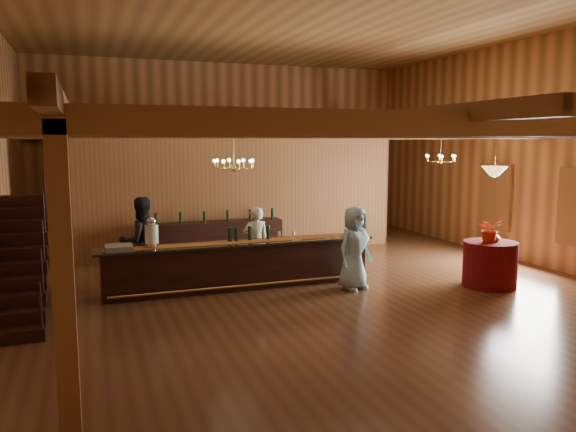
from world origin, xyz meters
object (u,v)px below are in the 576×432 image
object	(u,v)px
beverage_dispenser	(152,233)
raffle_drum	(356,227)
guest	(354,248)
chandelier_left	(234,163)
round_table	(490,264)
floor_plant	(309,223)
backbar_shelf	(217,240)
staff_second	(141,242)
tasting_bar	(240,265)
chandelier_right	(440,158)
bartender	(256,242)
pendant_lamp	(494,171)

from	to	relation	value
beverage_dispenser	raffle_drum	world-z (taller)	beverage_dispenser
guest	chandelier_left	bearing A→B (deg)	144.43
round_table	floor_plant	world-z (taller)	floor_plant
backbar_shelf	chandelier_left	xyz separation A→B (m)	(-0.35, -3.30, 2.09)
staff_second	floor_plant	bearing A→B (deg)	-164.32
tasting_bar	guest	size ratio (longest dim) A/B	3.37
backbar_shelf	chandelier_right	xyz separation A→B (m)	(5.51, -1.71, 2.10)
guest	backbar_shelf	bearing A→B (deg)	96.34
chandelier_left	guest	distance (m)	2.97
backbar_shelf	chandelier_right	distance (m)	6.14
tasting_bar	chandelier_left	xyz separation A→B (m)	(-0.17, -0.24, 2.09)
raffle_drum	round_table	world-z (taller)	raffle_drum
beverage_dispenser	backbar_shelf	xyz separation A→B (m)	(1.94, 3.02, -0.76)
raffle_drum	backbar_shelf	world-z (taller)	raffle_drum
guest	bartender	bearing A→B (deg)	114.49
raffle_drum	round_table	distance (m)	2.89
floor_plant	chandelier_right	bearing A→B (deg)	-42.99
tasting_bar	chandelier_left	world-z (taller)	chandelier_left
staff_second	beverage_dispenser	bearing A→B (deg)	84.25
tasting_bar	chandelier_left	size ratio (longest dim) A/B	7.18
raffle_drum	chandelier_right	world-z (taller)	chandelier_right
bartender	staff_second	xyz separation A→B (m)	(-2.45, 0.11, 0.14)
tasting_bar	round_table	xyz separation A→B (m)	(4.92, -1.63, -0.01)
raffle_drum	bartender	bearing A→B (deg)	159.82
bartender	floor_plant	size ratio (longest dim) A/B	1.19
beverage_dispenser	floor_plant	bearing A→B (deg)	38.10
tasting_bar	guest	distance (m)	2.37
chandelier_left	floor_plant	bearing A→B (deg)	51.44
beverage_dispenser	staff_second	distance (m)	0.89
beverage_dispenser	guest	world-z (taller)	guest
bartender	staff_second	world-z (taller)	staff_second
guest	floor_plant	distance (m)	4.76
round_table	bartender	distance (m)	4.98
chandelier_right	staff_second	size ratio (longest dim) A/B	0.43
beverage_dispenser	tasting_bar	bearing A→B (deg)	-0.98
round_table	bartender	xyz separation A→B (m)	(-4.36, 2.37, 0.32)
beverage_dispenser	pendant_lamp	bearing A→B (deg)	-13.99
chandelier_right	floor_plant	distance (m)	4.08
bartender	tasting_bar	bearing A→B (deg)	53.34
backbar_shelf	bartender	xyz separation A→B (m)	(0.38, -2.32, 0.31)
pendant_lamp	bartender	world-z (taller)	pendant_lamp
staff_second	floor_plant	distance (m)	5.76
chandelier_right	bartender	bearing A→B (deg)	-173.28
chandelier_right	beverage_dispenser	bearing A→B (deg)	-170.00
staff_second	floor_plant	world-z (taller)	staff_second
bartender	floor_plant	world-z (taller)	bartender
bartender	guest	size ratio (longest dim) A/B	0.93
tasting_bar	beverage_dispenser	bearing A→B (deg)	178.47
round_table	chandelier_left	distance (m)	5.68
raffle_drum	bartender	xyz separation A→B (m)	(-2.06, 0.76, -0.34)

